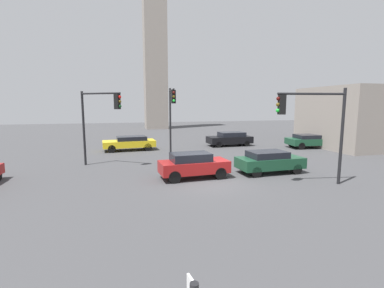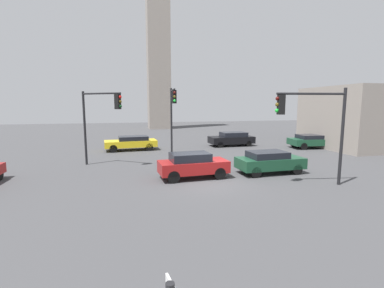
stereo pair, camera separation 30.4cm
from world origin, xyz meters
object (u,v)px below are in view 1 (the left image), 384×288
Objects in this scene: car_4 at (269,161)px; car_2 at (130,143)px; traffic_light_0 at (312,117)px; traffic_light_2 at (100,113)px; car_0 at (230,139)px; traffic_light_1 at (172,108)px; car_5 at (311,140)px; car_1 at (193,165)px.

car_2 is at bearing 124.29° from car_4.
traffic_light_2 is (-10.95, 7.53, 0.09)m from traffic_light_0.
car_0 is at bearing 178.57° from car_2.
traffic_light_2 reaches higher than car_2.
traffic_light_0 is 4.16m from car_4.
traffic_light_1 is 1.22× the size of car_0.
car_2 is at bearing 176.95° from car_5.
traffic_light_0 is 11.13m from traffic_light_1.
traffic_light_1 is 1.16× the size of car_5.
car_2 reaches higher than car_5.
traffic_light_2 is 1.06× the size of car_5.
car_2 is at bearing 102.71° from car_1.
traffic_light_1 is at bearing 33.43° from car_0.
traffic_light_2 is at bearing 154.20° from car_4.
car_2 is (-8.80, 14.14, -2.90)m from traffic_light_0.
traffic_light_2 is at bearing 27.96° from car_0.
traffic_light_0 is 1.11× the size of car_0.
traffic_light_0 is 16.90m from car_2.
car_2 is (2.15, 6.60, -2.99)m from traffic_light_2.
car_5 is (14.37, 1.62, -3.23)m from traffic_light_1.
car_2 is (-3.17, 11.24, -0.06)m from car_1.
traffic_light_2 is 14.58m from car_0.
car_1 is 0.84× the size of car_5.
car_2 is 1.00× the size of car_5.
traffic_light_2 reaches higher than car_4.
traffic_light_2 is at bearing -25.58° from traffic_light_0.
car_0 is 10.28m from car_2.
car_0 is 11.83m from car_4.
traffic_light_1 is 7.42m from car_1.
traffic_light_1 is at bearing 56.37° from traffic_light_2.
car_1 is 11.68m from car_2.
traffic_light_0 is 0.99× the size of traffic_light_2.
car_4 is (8.13, -11.21, 0.01)m from car_2.
traffic_light_2 reaches higher than car_5.
car_5 is (14.39, 8.33, -0.06)m from car_1.
traffic_light_2 is 1.27× the size of car_1.
car_4 is (10.27, -4.61, -2.98)m from traffic_light_2.
car_5 is (7.29, -3.33, -0.02)m from car_0.
car_2 is at bearing 0.83° from car_0.
car_4 is at bearing 78.02° from car_0.
car_2 is 1.18× the size of car_4.
car_1 is at bearing -5.92° from traffic_light_2.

